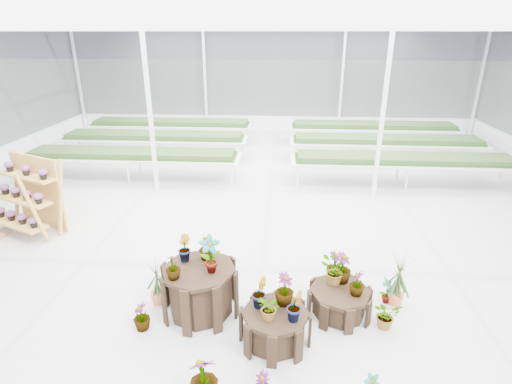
# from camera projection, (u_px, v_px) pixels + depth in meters

# --- Properties ---
(ground_plane) EXTENTS (24.00, 24.00, 0.00)m
(ground_plane) POSITION_uv_depth(u_px,v_px,m) (253.00, 275.00, 7.39)
(ground_plane) COLOR gray
(ground_plane) RESTS_ON ground
(greenhouse_shell) EXTENTS (18.00, 24.00, 4.50)m
(greenhouse_shell) POSITION_uv_depth(u_px,v_px,m) (252.00, 159.00, 6.55)
(greenhouse_shell) COLOR white
(greenhouse_shell) RESTS_ON ground
(steel_frame) EXTENTS (18.00, 24.00, 4.50)m
(steel_frame) POSITION_uv_depth(u_px,v_px,m) (252.00, 159.00, 6.55)
(steel_frame) COLOR silver
(steel_frame) RESTS_ON ground
(nursery_benches) EXTENTS (16.00, 7.00, 0.84)m
(nursery_benches) POSITION_uv_depth(u_px,v_px,m) (268.00, 148.00, 13.89)
(nursery_benches) COLOR silver
(nursery_benches) RESTS_ON ground
(plinth_tall) EXTENTS (1.36, 1.36, 0.81)m
(plinth_tall) POSITION_uv_depth(u_px,v_px,m) (200.00, 290.00, 6.29)
(plinth_tall) COLOR black
(plinth_tall) RESTS_ON ground
(plinth_mid) EXTENTS (1.05, 1.05, 0.52)m
(plinth_mid) POSITION_uv_depth(u_px,v_px,m) (275.00, 327.00, 5.72)
(plinth_mid) COLOR black
(plinth_mid) RESTS_ON ground
(plinth_low) EXTENTS (1.14, 1.14, 0.44)m
(plinth_low) POSITION_uv_depth(u_px,v_px,m) (339.00, 302.00, 6.32)
(plinth_low) COLOR black
(plinth_low) RESTS_ON ground
(shelf_rack) EXTENTS (1.80, 1.41, 1.69)m
(shelf_rack) POSITION_uv_depth(u_px,v_px,m) (24.00, 197.00, 8.69)
(shelf_rack) COLOR #B8853C
(shelf_rack) RESTS_ON ground
(nursery_plants) EXTENTS (4.33, 3.13, 1.42)m
(nursery_plants) POSITION_uv_depth(u_px,v_px,m) (274.00, 288.00, 6.14)
(nursery_plants) COLOR #29411D
(nursery_plants) RESTS_ON ground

